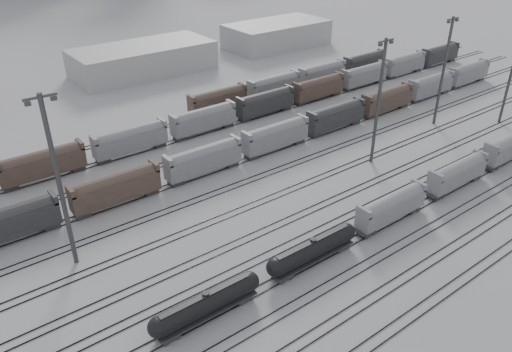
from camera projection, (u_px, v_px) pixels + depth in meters
ground at (368, 238)px, 75.08m from camera, size 900.00×900.00×0.00m
tracks at (292, 191)px, 87.20m from camera, size 220.00×71.50×0.16m
tank_car_a at (206, 304)px, 59.90m from camera, size 15.38×2.56×3.80m
tank_car_b at (313, 250)px, 69.06m from camera, size 15.83×2.64×3.91m
hopper_car_a at (391, 206)px, 77.45m from camera, size 13.64×2.71×4.88m
hopper_car_b at (457, 173)px, 86.76m from camera, size 13.90×2.76×4.97m
hopper_car_c at (510, 146)px, 95.82m from camera, size 14.63×2.91×5.23m
light_mast_b at (58, 180)px, 63.80m from camera, size 4.00×0.64×25.00m
light_mast_c at (379, 100)px, 90.74m from camera, size 3.83×0.61×23.95m
light_mast_d at (444, 70)px, 107.19m from camera, size 3.80×0.61×23.73m
light_mast_e at (512, 70)px, 108.14m from camera, size 3.71×0.59×23.17m
bg_string_near at (275, 137)px, 100.18m from camera, size 151.00×3.00×5.60m
bg_string_mid at (265, 104)px, 116.59m from camera, size 151.00×3.00×5.60m
bg_string_far at (299, 80)px, 131.40m from camera, size 66.00×3.00×5.60m
warehouse_mid at (143, 59)px, 144.43m from camera, size 40.00×18.00×8.00m
warehouse_right at (277, 34)px, 170.87m from camera, size 35.00×18.00×8.00m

